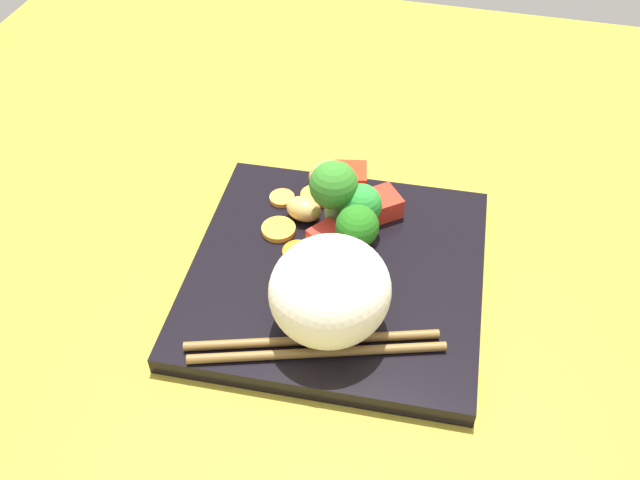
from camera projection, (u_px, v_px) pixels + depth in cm
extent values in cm
cube|color=olive|center=(336.00, 288.00, 63.88)|extent=(110.00, 110.00, 2.00)
cube|color=black|center=(336.00, 274.00, 62.60)|extent=(26.22, 26.22, 1.66)
ellipsoid|color=white|center=(330.00, 291.00, 54.67)|extent=(12.37, 12.56, 8.13)
cylinder|color=#5D913A|center=(363.00, 221.00, 64.78)|extent=(1.43, 1.37, 2.13)
sphere|color=#298B32|center=(361.00, 205.00, 63.14)|extent=(3.80, 3.80, 3.80)
cylinder|color=#6F9F55|center=(333.00, 213.00, 64.75)|extent=(2.17, 2.17, 3.14)
sphere|color=#317A25|center=(334.00, 185.00, 62.46)|extent=(4.34, 4.34, 4.34)
cylinder|color=#569D39|center=(353.00, 250.00, 61.58)|extent=(1.72, 1.40, 2.98)
sphere|color=#216A17|center=(357.00, 226.00, 59.69)|extent=(3.68, 3.68, 3.68)
cylinder|color=orange|center=(282.00, 198.00, 68.28)|extent=(3.25, 3.25, 0.45)
cylinder|color=orange|center=(298.00, 252.00, 63.00)|extent=(3.87, 3.87, 0.50)
cylinder|color=orange|center=(316.00, 196.00, 68.33)|extent=(3.07, 3.07, 0.62)
cylinder|color=#FC9C2D|center=(279.00, 229.00, 65.12)|extent=(4.39, 4.39, 0.50)
cube|color=red|center=(350.00, 180.00, 68.75)|extent=(3.60, 3.68, 2.38)
cube|color=red|center=(326.00, 237.00, 63.41)|extent=(3.46, 3.59, 1.85)
cube|color=red|center=(383.00, 204.00, 66.54)|extent=(4.10, 4.16, 2.00)
cube|color=red|center=(347.00, 207.00, 66.60)|extent=(3.88, 3.70, 1.52)
ellipsoid|color=tan|center=(304.00, 209.00, 65.90)|extent=(3.95, 3.30, 2.11)
ellipsoid|color=#B19047|center=(328.00, 176.00, 68.97)|extent=(4.94, 5.02, 2.66)
cylinder|color=brown|center=(317.00, 353.00, 55.04)|extent=(19.29, 6.77, 0.74)
cylinder|color=brown|center=(317.00, 341.00, 55.85)|extent=(19.29, 6.77, 0.74)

